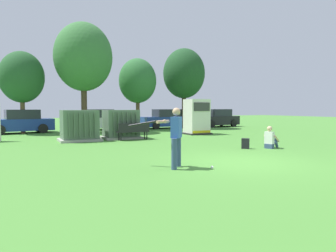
{
  "coord_description": "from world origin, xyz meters",
  "views": [
    {
      "loc": [
        -6.46,
        -7.44,
        1.73
      ],
      "look_at": [
        -0.94,
        3.5,
        1.0
      ],
      "focal_mm": 32.37,
      "sensor_mm": 36.0,
      "label": 1
    }
  ],
  "objects_px": {
    "sports_ball": "(212,167)",
    "parked_car_left_of_center": "(97,120)",
    "generator_enclosure": "(197,117)",
    "transformer_mid_west": "(121,125)",
    "parked_car_right_of_center": "(166,119)",
    "backpack": "(245,144)",
    "parked_car_leftmost": "(21,122)",
    "batter": "(174,134)",
    "transformer_west": "(79,126)",
    "seated_spectator": "(270,139)",
    "park_bench": "(134,130)",
    "parked_car_rightmost": "(217,119)"
  },
  "relations": [
    {
      "from": "transformer_mid_west",
      "to": "parked_car_leftmost",
      "type": "distance_m",
      "value": 8.32
    },
    {
      "from": "generator_enclosure",
      "to": "parked_car_leftmost",
      "type": "bearing_deg",
      "value": 149.13
    },
    {
      "from": "parked_car_leftmost",
      "to": "parked_car_left_of_center",
      "type": "bearing_deg",
      "value": 8.54
    },
    {
      "from": "transformer_west",
      "to": "park_bench",
      "type": "bearing_deg",
      "value": -18.44
    },
    {
      "from": "parked_car_right_of_center",
      "to": "seated_spectator",
      "type": "bearing_deg",
      "value": -97.19
    },
    {
      "from": "sports_ball",
      "to": "transformer_west",
      "type": "bearing_deg",
      "value": 101.99
    },
    {
      "from": "parked_car_left_of_center",
      "to": "parked_car_rightmost",
      "type": "bearing_deg",
      "value": -5.11
    },
    {
      "from": "backpack",
      "to": "parked_car_leftmost",
      "type": "height_order",
      "value": "parked_car_leftmost"
    },
    {
      "from": "generator_enclosure",
      "to": "transformer_mid_west",
      "type": "bearing_deg",
      "value": -175.09
    },
    {
      "from": "transformer_mid_west",
      "to": "parked_car_left_of_center",
      "type": "xyz_separation_m",
      "value": [
        0.41,
        7.46,
        -0.04
      ]
    },
    {
      "from": "batter",
      "to": "parked_car_leftmost",
      "type": "xyz_separation_m",
      "value": [
        -3.76,
        15.46,
        -0.22
      ]
    },
    {
      "from": "parked_car_right_of_center",
      "to": "parked_car_rightmost",
      "type": "xyz_separation_m",
      "value": [
        5.19,
        -0.29,
        0.0
      ]
    },
    {
      "from": "parked_car_left_of_center",
      "to": "parked_car_right_of_center",
      "type": "distance_m",
      "value": 5.81
    },
    {
      "from": "park_bench",
      "to": "parked_car_rightmost",
      "type": "xyz_separation_m",
      "value": [
        11.01,
        7.6,
        0.22
      ]
    },
    {
      "from": "seated_spectator",
      "to": "parked_car_rightmost",
      "type": "height_order",
      "value": "parked_car_rightmost"
    },
    {
      "from": "park_bench",
      "to": "parked_car_rightmost",
      "type": "relative_size",
      "value": 0.42
    },
    {
      "from": "generator_enclosure",
      "to": "parked_car_rightmost",
      "type": "distance_m",
      "value": 8.53
    },
    {
      "from": "transformer_west",
      "to": "sports_ball",
      "type": "height_order",
      "value": "transformer_west"
    },
    {
      "from": "transformer_mid_west",
      "to": "parked_car_right_of_center",
      "type": "height_order",
      "value": "same"
    },
    {
      "from": "transformer_mid_west",
      "to": "parked_car_rightmost",
      "type": "distance_m",
      "value": 13.09
    },
    {
      "from": "seated_spectator",
      "to": "parked_car_left_of_center",
      "type": "height_order",
      "value": "parked_car_left_of_center"
    },
    {
      "from": "sports_ball",
      "to": "parked_car_left_of_center",
      "type": "xyz_separation_m",
      "value": [
        0.78,
        16.92,
        0.71
      ]
    },
    {
      "from": "seated_spectator",
      "to": "parked_car_leftmost",
      "type": "relative_size",
      "value": 0.22
    },
    {
      "from": "transformer_west",
      "to": "parked_car_right_of_center",
      "type": "height_order",
      "value": "same"
    },
    {
      "from": "backpack",
      "to": "park_bench",
      "type": "bearing_deg",
      "value": 119.25
    },
    {
      "from": "parked_car_rightmost",
      "to": "park_bench",
      "type": "bearing_deg",
      "value": -145.4
    },
    {
      "from": "seated_spectator",
      "to": "parked_car_left_of_center",
      "type": "relative_size",
      "value": 0.22
    },
    {
      "from": "batter",
      "to": "sports_ball",
      "type": "relative_size",
      "value": 19.33
    },
    {
      "from": "parked_car_right_of_center",
      "to": "parked_car_rightmost",
      "type": "height_order",
      "value": "same"
    },
    {
      "from": "backpack",
      "to": "parked_car_left_of_center",
      "type": "bearing_deg",
      "value": 102.02
    },
    {
      "from": "generator_enclosure",
      "to": "transformer_west",
      "type": "bearing_deg",
      "value": -174.98
    },
    {
      "from": "batter",
      "to": "parked_car_rightmost",
      "type": "distance_m",
      "value": 19.83
    },
    {
      "from": "transformer_west",
      "to": "parked_car_leftmost",
      "type": "distance_m",
      "value": 7.37
    },
    {
      "from": "generator_enclosure",
      "to": "seated_spectator",
      "type": "relative_size",
      "value": 2.39
    },
    {
      "from": "parked_car_rightmost",
      "to": "batter",
      "type": "bearing_deg",
      "value": -129.51
    },
    {
      "from": "parked_car_leftmost",
      "to": "parked_car_right_of_center",
      "type": "bearing_deg",
      "value": 0.64
    },
    {
      "from": "parked_car_right_of_center",
      "to": "batter",
      "type": "bearing_deg",
      "value": -115.47
    },
    {
      "from": "transformer_mid_west",
      "to": "sports_ball",
      "type": "xyz_separation_m",
      "value": [
        -0.37,
        -9.45,
        -0.74
      ]
    },
    {
      "from": "batter",
      "to": "sports_ball",
      "type": "xyz_separation_m",
      "value": [
        0.88,
        -0.64,
        -0.93
      ]
    },
    {
      "from": "batter",
      "to": "backpack",
      "type": "distance_m",
      "value": 5.23
    },
    {
      "from": "parked_car_rightmost",
      "to": "transformer_mid_west",
      "type": "bearing_deg",
      "value": -150.3
    },
    {
      "from": "parked_car_left_of_center",
      "to": "parked_car_right_of_center",
      "type": "height_order",
      "value": "same"
    },
    {
      "from": "seated_spectator",
      "to": "backpack",
      "type": "relative_size",
      "value": 2.19
    },
    {
      "from": "transformer_west",
      "to": "park_bench",
      "type": "distance_m",
      "value": 2.85
    },
    {
      "from": "transformer_west",
      "to": "parked_car_right_of_center",
      "type": "distance_m",
      "value": 11.01
    },
    {
      "from": "batter",
      "to": "seated_spectator",
      "type": "relative_size",
      "value": 1.81
    },
    {
      "from": "park_bench",
      "to": "transformer_west",
      "type": "bearing_deg",
      "value": 161.56
    },
    {
      "from": "transformer_west",
      "to": "sports_ball",
      "type": "relative_size",
      "value": 23.33
    },
    {
      "from": "transformer_west",
      "to": "parked_car_leftmost",
      "type": "xyz_separation_m",
      "value": [
        -2.68,
        6.86,
        -0.04
      ]
    },
    {
      "from": "transformer_mid_west",
      "to": "seated_spectator",
      "type": "relative_size",
      "value": 2.18
    }
  ]
}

